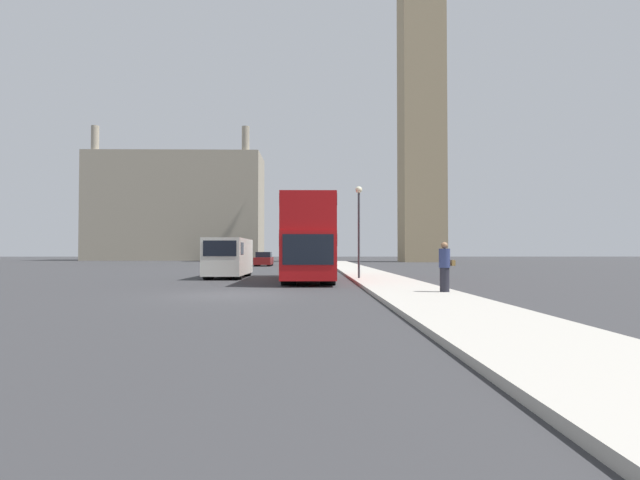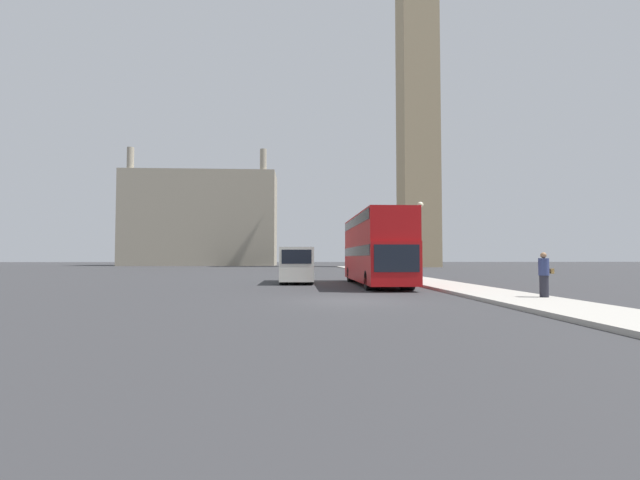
% 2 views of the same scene
% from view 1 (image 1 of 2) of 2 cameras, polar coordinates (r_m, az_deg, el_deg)
% --- Properties ---
extents(ground_plane, '(300.00, 300.00, 0.00)m').
position_cam_1_polar(ground_plane, '(18.21, -10.06, -6.21)').
color(ground_plane, '#333335').
extents(sidewalk_strip, '(3.10, 120.00, 0.15)m').
position_cam_1_polar(sidewalk_strip, '(18.35, 10.70, -5.94)').
color(sidewalk_strip, '#ADA89E').
rests_on(sidewalk_strip, ground_plane).
extents(clock_tower, '(7.11, 7.28, 70.06)m').
position_cam_1_polar(clock_tower, '(87.49, 11.45, 21.73)').
color(clock_tower, tan).
rests_on(clock_tower, ground_plane).
extents(building_block_distant, '(31.87, 11.45, 24.29)m').
position_cam_1_polar(building_block_distant, '(98.51, -15.99, 3.58)').
color(building_block_distant, '#9E937F').
rests_on(building_block_distant, ground_plane).
extents(red_double_decker_bus, '(2.55, 11.08, 4.24)m').
position_cam_1_polar(red_double_decker_bus, '(27.04, -1.27, 0.35)').
color(red_double_decker_bus, '#A80F11').
rests_on(red_double_decker_bus, ground_plane).
extents(white_van, '(2.14, 6.02, 2.34)m').
position_cam_1_polar(white_van, '(30.24, -10.39, -1.89)').
color(white_van, silver).
rests_on(white_van, ground_plane).
extents(pedestrian, '(0.55, 0.39, 1.74)m').
position_cam_1_polar(pedestrian, '(17.99, 14.07, -3.01)').
color(pedestrian, '#23232D').
rests_on(pedestrian, sidewalk_strip).
extents(street_lamp, '(0.36, 0.36, 4.91)m').
position_cam_1_polar(street_lamp, '(26.80, 4.46, 2.70)').
color(street_lamp, '#38383D').
rests_on(street_lamp, sidewalk_strip).
extents(parked_sedan, '(1.80, 4.59, 1.55)m').
position_cam_1_polar(parked_sedan, '(55.46, -6.44, -2.24)').
color(parked_sedan, maroon).
rests_on(parked_sedan, ground_plane).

